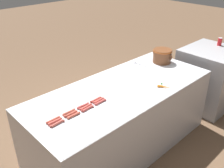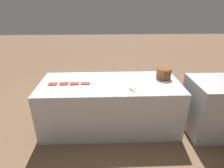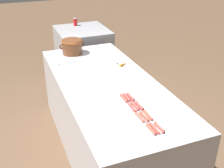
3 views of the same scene
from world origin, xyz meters
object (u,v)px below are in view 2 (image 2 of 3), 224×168
hot_dog_7 (86,83)px  carrot (133,90)px  back_cabinet (214,108)px  hot_dog_0 (53,83)px  serving_spoon (145,74)px  hot_dog_10 (74,84)px  hot_dog_6 (75,83)px  bean_pot (164,73)px  hot_dog_2 (75,83)px  hot_dog_1 (65,83)px  hot_dog_11 (85,84)px  hot_dog_9 (64,85)px  hot_dog_5 (64,84)px  hot_dog_3 (85,82)px  hot_dog_4 (53,84)px  hot_dog_8 (52,85)px

hot_dog_7 → carrot: bearing=68.3°
hot_dog_7 → carrot: 0.83m
back_cabinet → hot_dog_0: (-0.22, -2.76, 0.42)m
serving_spoon → hot_dog_10: bearing=-70.9°
hot_dog_6 → bean_pot: size_ratio=0.46×
hot_dog_2 → hot_dog_10: same height
hot_dog_1 → hot_dog_6: (0.04, 0.18, 0.00)m
hot_dog_0 → carrot: size_ratio=0.95×
hot_dog_0 → hot_dog_2: (-0.00, 0.36, 0.00)m
hot_dog_1 → hot_dog_2: same height
hot_dog_0 → hot_dog_11: same height
hot_dog_10 → carrot: size_ratio=0.94×
hot_dog_9 → hot_dog_5: bearing=-171.5°
hot_dog_11 → hot_dog_2: bearing=-111.4°
hot_dog_1 → hot_dog_2: 0.17m
hot_dog_0 → bean_pot: 1.94m
hot_dog_0 → serving_spoon: hot_dog_0 is taller
back_cabinet → hot_dog_3: 2.27m
hot_dog_10 → carrot: bearing=74.4°
hot_dog_5 → hot_dog_10: (0.04, 0.18, 0.00)m
hot_dog_10 → serving_spoon: bearing=109.1°
bean_pot → hot_dog_5: bearing=-84.0°
hot_dog_3 → hot_dog_4: same height
hot_dog_11 → back_cabinet: bearing=86.0°
hot_dog_8 → hot_dog_10: size_ratio=1.00×
hot_dog_3 → hot_dog_7: bearing=13.8°
hot_dog_10 → hot_dog_11: 0.18m
hot_dog_0 → hot_dog_3: 0.54m
hot_dog_6 → bean_pot: bearing=96.9°
hot_dog_8 → bean_pot: 1.95m
hot_dog_0 → hot_dog_2: bearing=90.2°
hot_dog_5 → hot_dog_6: same height
hot_dog_3 → carrot: carrot is taller
hot_dog_8 → carrot: bearing=78.6°
hot_dog_1 → bean_pot: bearing=94.8°
hot_dog_3 → carrot: (0.34, 0.78, 0.00)m
hot_dog_5 → bean_pot: (-0.19, 1.75, 0.10)m
bean_pot → hot_dog_1: bearing=-85.2°
hot_dog_0 → bean_pot: size_ratio=0.46×
hot_dog_11 → bean_pot: size_ratio=0.46×
hot_dog_11 → serving_spoon: 1.18m
hot_dog_0 → serving_spoon: bearing=102.6°
hot_dog_3 → hot_dog_8: same height
back_cabinet → hot_dog_1: size_ratio=6.14×
hot_dog_7 → hot_dog_8: bearing=-85.8°
hot_dog_3 → carrot: size_ratio=0.95×
hot_dog_4 → hot_dog_11: size_ratio=1.00×
hot_dog_7 → hot_dog_3: bearing=-166.2°
hot_dog_0 → hot_dog_5: 0.19m
hot_dog_10 → bean_pot: bearing=98.2°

